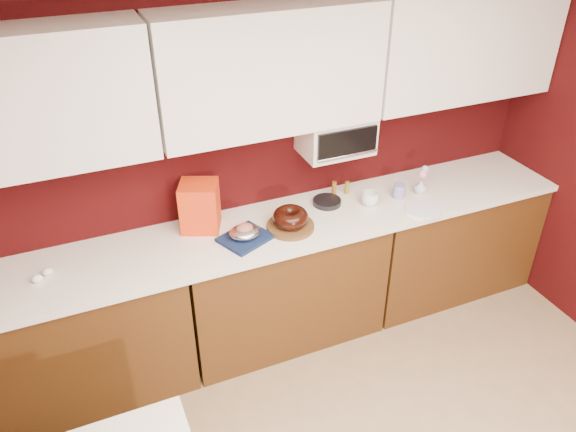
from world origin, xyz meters
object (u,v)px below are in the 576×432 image
at_px(toaster_oven, 336,134).
at_px(blue_jar, 399,191).
at_px(flower_vase, 421,186).
at_px(bundt_cake, 290,217).
at_px(coffee_mug, 370,197).
at_px(pandoro_box, 200,206).
at_px(foil_ham_nest, 245,232).

relative_size(toaster_oven, blue_jar, 4.57).
bearing_deg(blue_jar, flower_vase, -2.63).
xyz_separation_m(bundt_cake, coffee_mug, (0.60, 0.06, -0.02)).
height_order(toaster_oven, blue_jar, toaster_oven).
bearing_deg(pandoro_box, flower_vase, 16.50).
bearing_deg(foil_ham_nest, flower_vase, 2.82).
xyz_separation_m(coffee_mug, blue_jar, (0.23, 0.01, -0.01)).
bearing_deg(flower_vase, blue_jar, 177.37).
bearing_deg(pandoro_box, foil_ham_nest, -26.02).
distance_m(bundt_cake, pandoro_box, 0.56).
height_order(bundt_cake, coffee_mug, bundt_cake).
relative_size(coffee_mug, flower_vase, 1.04).
distance_m(toaster_oven, pandoro_box, 0.97).
bearing_deg(coffee_mug, toaster_oven, 138.08).
xyz_separation_m(toaster_oven, blue_jar, (0.42, -0.16, -0.43)).
height_order(bundt_cake, pandoro_box, pandoro_box).
height_order(foil_ham_nest, pandoro_box, pandoro_box).
xyz_separation_m(bundt_cake, blue_jar, (0.83, 0.06, -0.03)).
xyz_separation_m(toaster_oven, bundt_cake, (-0.41, -0.23, -0.40)).
relative_size(toaster_oven, flower_vase, 4.23).
bearing_deg(foil_ham_nest, bundt_cake, 1.41).
xyz_separation_m(toaster_oven, foil_ham_nest, (-0.71, -0.23, -0.42)).
relative_size(bundt_cake, pandoro_box, 0.72).
xyz_separation_m(foil_ham_nest, pandoro_box, (-0.20, 0.23, 0.10)).
distance_m(foil_ham_nest, pandoro_box, 0.33).
distance_m(pandoro_box, coffee_mug, 1.12).
height_order(coffee_mug, flower_vase, coffee_mug).
relative_size(foil_ham_nest, flower_vase, 1.80).
bearing_deg(toaster_oven, foil_ham_nest, -161.75).
xyz_separation_m(toaster_oven, coffee_mug, (0.19, -0.17, -0.42)).
height_order(coffee_mug, blue_jar, coffee_mug).
xyz_separation_m(coffee_mug, flower_vase, (0.40, -0.00, -0.00)).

